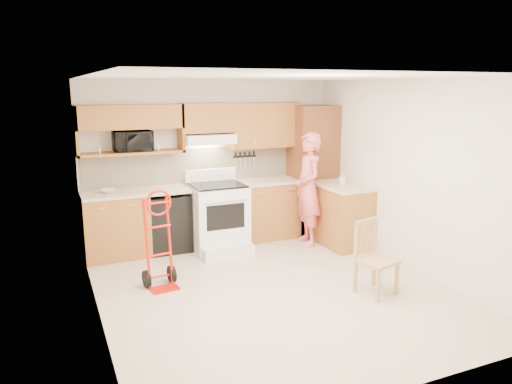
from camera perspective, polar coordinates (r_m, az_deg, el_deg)
floor at (r=6.05m, az=1.94°, el=-11.27°), size 4.00×4.50×0.02m
ceiling at (r=5.55m, az=2.13°, el=13.35°), size 4.00×4.50×0.02m
wall_back at (r=7.73m, az=-5.24°, el=3.60°), size 4.00×0.02×2.50m
wall_front at (r=3.82m, az=16.90°, el=-5.80°), size 4.00×0.02×2.50m
wall_left at (r=5.15m, az=-18.60°, el=-1.33°), size 0.02×4.50×2.50m
wall_right at (r=6.77m, az=17.57°, el=1.86°), size 0.02×4.50×2.50m
backsplash at (r=7.72m, az=-5.17°, el=3.21°), size 3.92×0.03×0.55m
lower_cab_left at (r=7.27m, az=-16.02°, el=-3.84°), size 0.90×0.60×0.90m
dishwasher at (r=7.40m, az=-10.24°, el=-3.47°), size 0.60×0.60×0.85m
lower_cab_right at (r=7.91m, az=1.30°, el=-2.07°), size 1.14×0.60×0.90m
countertop_left at (r=7.20m, az=-13.87°, el=-0.01°), size 1.50×0.63×0.04m
countertop_right at (r=7.81m, az=1.32°, el=1.28°), size 1.14×0.63×0.04m
cab_return_right at (r=7.65m, az=9.78°, el=-2.75°), size 0.60×1.00×0.90m
countertop_return at (r=7.54m, az=9.91°, el=0.71°), size 0.63×1.00×0.04m
pantry_tall at (r=8.16m, az=6.56°, el=2.60°), size 0.70×0.60×2.10m
upper_cab_left at (r=7.19m, az=-14.49°, el=8.48°), size 1.50×0.33×0.34m
upper_shelf_mw at (r=7.24m, az=-14.28°, el=4.45°), size 1.50×0.33×0.04m
upper_cab_center at (r=7.46m, az=-5.80°, el=8.61°), size 0.76×0.33×0.44m
upper_cab_right at (r=7.81m, az=0.93°, el=7.80°), size 1.14×0.33×0.70m
range_hood at (r=7.42m, az=-5.59°, el=6.20°), size 0.76×0.46×0.14m
knife_strip at (r=7.87m, az=-1.31°, el=3.73°), size 0.40×0.05×0.29m
microwave at (r=7.22m, az=-14.20°, el=5.78°), size 0.54×0.38×0.29m
range at (r=7.26m, az=-4.31°, el=-2.30°), size 0.79×1.04×1.17m
person at (r=7.48m, az=6.08°, el=0.32°), size 0.52×0.70×1.74m
hand_truck at (r=5.99m, az=-11.08°, el=-6.01°), size 0.48×0.45×1.10m
dining_chair at (r=5.92m, az=13.92°, el=-7.52°), size 0.48×0.51×0.87m
soap_bottle at (r=7.51m, az=10.00°, el=1.47°), size 0.09×0.09×0.17m
bowl at (r=7.14m, az=-16.71°, el=0.12°), size 0.25×0.25×0.06m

